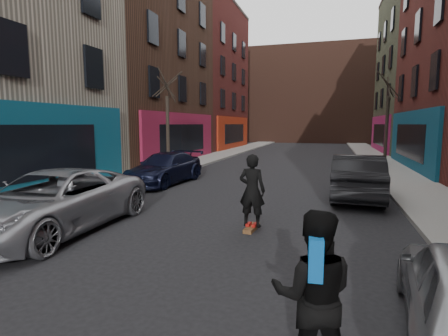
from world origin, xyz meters
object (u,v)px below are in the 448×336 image
Objects in this scene: tree_right_far at (388,111)px; parked_left_end at (165,168)px; skateboarder at (252,190)px; tree_left_far at (167,112)px; parked_right_end at (357,177)px; parked_left_far at (53,201)px; pedestrian at (313,295)px; skateboard at (252,228)px.

tree_right_far reaches higher than parked_left_end.
tree_left_far is at bearing -49.18° from skateboarder.
parked_right_end is 2.62× the size of skateboarder.
parked_right_end reaches higher than parked_left_far.
pedestrian is at bearing -59.09° from tree_left_far.
skateboarder is at bearing 4.87° from skateboard.
parked_left_end is 2.58× the size of skateboarder.
parked_left_end is at bearing -66.17° from tree_left_far.
tree_right_far is 1.40× the size of parked_left_end.
parked_right_end is (-2.41, -10.89, -2.72)m from tree_right_far.
skateboarder is 5.30m from pedestrian.
skateboard is at bearing 4.87° from skateboarder.
parked_right_end is at bearing -1.67° from parked_left_end.
parked_left_far reaches higher than parked_left_end.
pedestrian is (6.56, -3.43, 0.16)m from parked_left_far.
skateboarder is (4.81, 1.57, 0.26)m from parked_left_far.
parked_left_far is at bearing -157.03° from skateboard.
skateboard is 0.99m from skateboarder.
skateboarder is (-5.28, -15.82, -2.49)m from tree_right_far.
parked_left_end is 7.99m from skateboard.
parked_right_end is 5.71m from skateboarder.
parked_left_far is 5.07m from skateboarder.
skateboard is (5.38, -5.87, -0.65)m from parked_left_end.
pedestrian is (-1.12, -9.93, 0.13)m from parked_right_end.
skateboarder reaches higher than parked_left_end.
skateboarder reaches higher than parked_right_end.
tree_left_far is at bearing -154.18° from tree_right_far.
tree_left_far is at bearing -23.47° from parked_right_end.
tree_left_far reaches higher than parked_right_end.
tree_right_far is at bearing -103.58° from skateboarder.
pedestrian is (1.75, -5.00, 0.88)m from skateboard.
parked_left_end is at bearing -42.65° from skateboarder.
parked_right_end is (9.99, -4.89, -2.57)m from tree_left_far.
skateboarder is at bearing -42.67° from parked_left_end.
pedestrian reaches higher than parked_left_far.
tree_left_far is 3.47× the size of skateboarder.
parked_right_end is 6.14× the size of skateboard.
parked_left_end is at bearing -61.61° from pedestrian.
parked_right_end is 5.76m from skateboard.
skateboarder is (-2.87, -4.93, 0.23)m from parked_right_end.
parked_left_end is at bearing -3.91° from parked_right_end.
tree_left_far is 1.17× the size of parked_left_far.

